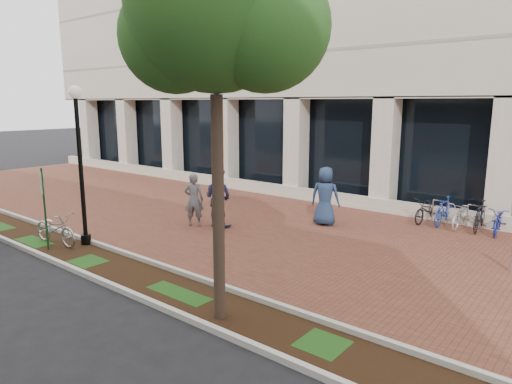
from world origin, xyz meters
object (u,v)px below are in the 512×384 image
Objects in this scene: locked_bicycle at (55,228)px; pedestrian_right at (325,196)px; pedestrian_left at (194,200)px; lamppost at (80,157)px; bike_rack_cluster at (462,214)px; parking_sign at (43,198)px; street_tree at (218,14)px; pedestrian_mid at (218,198)px.

pedestrian_right is (4.91, 6.72, 0.50)m from locked_bicycle.
pedestrian_right is (3.28, 2.83, 0.10)m from pedestrian_left.
lamppost is 1.52× the size of bike_rack_cluster.
street_tree is (6.56, 0.08, 4.01)m from parking_sign.
parking_sign is at bearing -149.59° from locked_bicycle.
lamppost is at bearing 39.60° from pedestrian_right.
pedestrian_left is 4.33m from pedestrian_right.
parking_sign is 8.51m from pedestrian_right.
street_tree is (6.19, -0.87, 2.96)m from lamppost.
street_tree is 3.96× the size of locked_bicycle.
bike_rack_cluster is (1.71, 9.54, -5.03)m from street_tree.
street_tree is 3.74× the size of pedestrian_mid.
locked_bicycle is at bearing 34.18° from pedestrian_left.
pedestrian_mid is 3.54m from pedestrian_right.
pedestrian_right reaches higher than pedestrian_mid.
parking_sign reaches higher than locked_bicycle.
locked_bicycle is (-6.85, 0.33, -5.00)m from street_tree.
lamppost reaches higher than pedestrian_right.
pedestrian_mid is 0.65× the size of bike_rack_cluster.
lamppost reaches higher than locked_bicycle.
pedestrian_left is at bearing 73.80° from lamppost.
pedestrian_right is at bearing 55.47° from lamppost.
pedestrian_left is at bearing -140.70° from bike_rack_cluster.
pedestrian_left is (-5.22, 4.22, -4.60)m from street_tree.
street_tree is 8.13m from pedestrian_left.
lamppost reaches higher than bike_rack_cluster.
street_tree is at bearing 108.05° from pedestrian_left.
parking_sign is at bearing 39.62° from pedestrian_left.
pedestrian_right reaches higher than bike_rack_cluster.
locked_bicycle is (-0.29, 0.41, -0.99)m from parking_sign.
parking_sign reaches higher than pedestrian_mid.
pedestrian_mid is (1.98, 4.77, -0.51)m from parking_sign.
locked_bicycle is at bearing 146.61° from parking_sign.
bike_rack_cluster is (3.65, 2.50, -0.53)m from pedestrian_right.
parking_sign is 1.11m from locked_bicycle.
parking_sign is 0.51× the size of lamppost.
pedestrian_left is at bearing -27.79° from locked_bicycle.
lamppost is 2.33× the size of pedestrian_mid.
pedestrian_left is at bearing 24.93° from pedestrian_right.
parking_sign is 1.26× the size of locked_bicycle.
pedestrian_mid reaches higher than locked_bicycle.
pedestrian_right is (2.64, 2.35, 0.02)m from pedestrian_mid.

